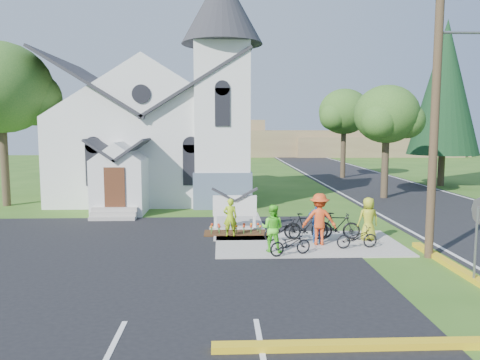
{
  "coord_description": "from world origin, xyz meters",
  "views": [
    {
      "loc": [
        -1.79,
        -16.83,
        4.42
      ],
      "look_at": [
        -0.9,
        5.0,
        1.97
      ],
      "focal_mm": 35.0,
      "sensor_mm": 36.0,
      "label": 1
    }
  ],
  "objects_px": {
    "church_sign": "(235,206)",
    "cyclist_3": "(319,219)",
    "cyclist_1": "(272,228)",
    "cyclist_2": "(318,222)",
    "utility_pole": "(438,98)",
    "bike_4": "(357,237)",
    "cyclist_0": "(230,217)",
    "bike_0": "(283,229)",
    "stop_sign": "(478,222)",
    "bike_1": "(306,226)",
    "bike_2": "(290,244)",
    "bike_3": "(338,226)",
    "cyclist_4": "(368,219)"
  },
  "relations": [
    {
      "from": "utility_pole",
      "to": "cyclist_1",
      "type": "height_order",
      "value": "utility_pole"
    },
    {
      "from": "bike_2",
      "to": "bike_3",
      "type": "relative_size",
      "value": 0.87
    },
    {
      "from": "stop_sign",
      "to": "bike_2",
      "type": "relative_size",
      "value": 1.62
    },
    {
      "from": "cyclist_2",
      "to": "bike_4",
      "type": "xyz_separation_m",
      "value": [
        1.25,
        -0.86,
        -0.41
      ]
    },
    {
      "from": "stop_sign",
      "to": "bike_3",
      "type": "bearing_deg",
      "value": 116.64
    },
    {
      "from": "bike_2",
      "to": "cyclist_0",
      "type": "bearing_deg",
      "value": 14.71
    },
    {
      "from": "church_sign",
      "to": "bike_3",
      "type": "distance_m",
      "value": 4.55
    },
    {
      "from": "cyclist_1",
      "to": "bike_4",
      "type": "relative_size",
      "value": 1.1
    },
    {
      "from": "cyclist_0",
      "to": "cyclist_2",
      "type": "xyz_separation_m",
      "value": [
        3.32,
        -1.24,
        0.05
      ]
    },
    {
      "from": "bike_2",
      "to": "bike_1",
      "type": "bearing_deg",
      "value": -42.75
    },
    {
      "from": "stop_sign",
      "to": "bike_3",
      "type": "xyz_separation_m",
      "value": [
        -2.64,
        5.27,
        -1.2
      ]
    },
    {
      "from": "stop_sign",
      "to": "bike_1",
      "type": "bearing_deg",
      "value": 126.71
    },
    {
      "from": "bike_0",
      "to": "cyclist_2",
      "type": "relative_size",
      "value": 0.98
    },
    {
      "from": "cyclist_3",
      "to": "bike_1",
      "type": "bearing_deg",
      "value": -57.66
    },
    {
      "from": "cyclist_0",
      "to": "bike_0",
      "type": "xyz_separation_m",
      "value": [
        2.04,
        -0.75,
        -0.35
      ]
    },
    {
      "from": "stop_sign",
      "to": "bike_1",
      "type": "relative_size",
      "value": 1.42
    },
    {
      "from": "cyclist_0",
      "to": "cyclist_2",
      "type": "relative_size",
      "value": 0.94
    },
    {
      "from": "cyclist_3",
      "to": "bike_2",
      "type": "bearing_deg",
      "value": 56.3
    },
    {
      "from": "cyclist_0",
      "to": "cyclist_1",
      "type": "distance_m",
      "value": 2.84
    },
    {
      "from": "cyclist_2",
      "to": "cyclist_4",
      "type": "height_order",
      "value": "cyclist_4"
    },
    {
      "from": "cyclist_3",
      "to": "bike_3",
      "type": "bearing_deg",
      "value": -129.32
    },
    {
      "from": "bike_1",
      "to": "cyclist_4",
      "type": "distance_m",
      "value": 2.43
    },
    {
      "from": "bike_3",
      "to": "cyclist_3",
      "type": "bearing_deg",
      "value": 139.82
    },
    {
      "from": "utility_pole",
      "to": "bike_3",
      "type": "bearing_deg",
      "value": 135.05
    },
    {
      "from": "cyclist_1",
      "to": "bike_2",
      "type": "relative_size",
      "value": 1.1
    },
    {
      "from": "church_sign",
      "to": "cyclist_3",
      "type": "xyz_separation_m",
      "value": [
        3.08,
        -2.96,
        -0.01
      ]
    },
    {
      "from": "cyclist_2",
      "to": "cyclist_3",
      "type": "bearing_deg",
      "value": 103.82
    },
    {
      "from": "cyclist_1",
      "to": "bike_2",
      "type": "height_order",
      "value": "cyclist_1"
    },
    {
      "from": "church_sign",
      "to": "cyclist_0",
      "type": "relative_size",
      "value": 1.43
    },
    {
      "from": "church_sign",
      "to": "utility_pole",
      "type": "distance_m",
      "value": 9.18
    },
    {
      "from": "cyclist_1",
      "to": "cyclist_2",
      "type": "relative_size",
      "value": 1.03
    },
    {
      "from": "bike_2",
      "to": "cyclist_3",
      "type": "distance_m",
      "value": 2.03
    },
    {
      "from": "cyclist_1",
      "to": "bike_4",
      "type": "height_order",
      "value": "cyclist_1"
    },
    {
      "from": "church_sign",
      "to": "stop_sign",
      "type": "height_order",
      "value": "stop_sign"
    },
    {
      "from": "cyclist_1",
      "to": "church_sign",
      "type": "bearing_deg",
      "value": -50.74
    },
    {
      "from": "utility_pole",
      "to": "bike_1",
      "type": "xyz_separation_m",
      "value": [
        -3.83,
        2.53,
        -4.83
      ]
    },
    {
      "from": "cyclist_3",
      "to": "utility_pole",
      "type": "bearing_deg",
      "value": 161.82
    },
    {
      "from": "utility_pole",
      "to": "bike_2",
      "type": "bearing_deg",
      "value": 176.41
    },
    {
      "from": "utility_pole",
      "to": "bike_4",
      "type": "bearing_deg",
      "value": 152.6
    },
    {
      "from": "bike_1",
      "to": "cyclist_1",
      "type": "bearing_deg",
      "value": 141.57
    },
    {
      "from": "stop_sign",
      "to": "cyclist_2",
      "type": "distance_m",
      "value": 5.96
    },
    {
      "from": "bike_2",
      "to": "cyclist_4",
      "type": "bearing_deg",
      "value": -77.96
    },
    {
      "from": "cyclist_0",
      "to": "bike_3",
      "type": "xyz_separation_m",
      "value": [
        4.22,
        -0.68,
        -0.24
      ]
    },
    {
      "from": "church_sign",
      "to": "utility_pole",
      "type": "height_order",
      "value": "utility_pole"
    },
    {
      "from": "utility_pole",
      "to": "bike_4",
      "type": "xyz_separation_m",
      "value": [
        -2.22,
        1.15,
        -4.95
      ]
    },
    {
      "from": "church_sign",
      "to": "bike_1",
      "type": "xyz_separation_m",
      "value": [
        2.74,
        -2.17,
        -0.45
      ]
    },
    {
      "from": "stop_sign",
      "to": "bike_0",
      "type": "distance_m",
      "value": 7.21
    },
    {
      "from": "stop_sign",
      "to": "bike_2",
      "type": "bearing_deg",
      "value": 148.3
    },
    {
      "from": "stop_sign",
      "to": "cyclist_0",
      "type": "height_order",
      "value": "stop_sign"
    },
    {
      "from": "cyclist_3",
      "to": "bike_3",
      "type": "xyz_separation_m",
      "value": [
        0.91,
        0.82,
        -0.44
      ]
    }
  ]
}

